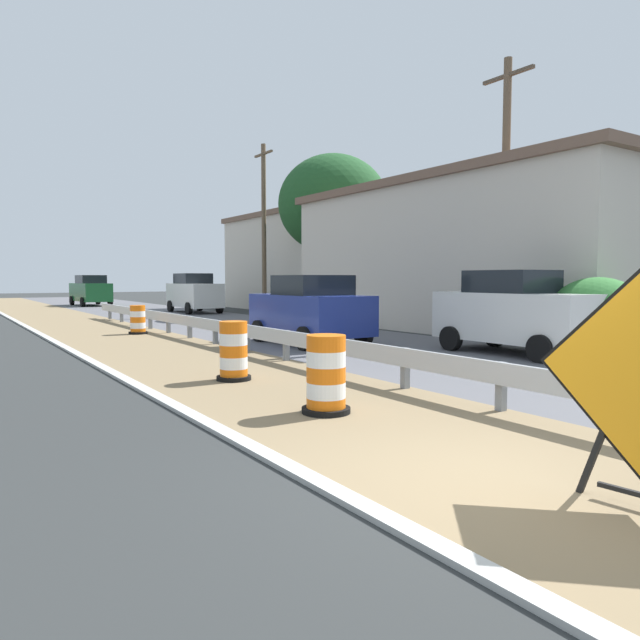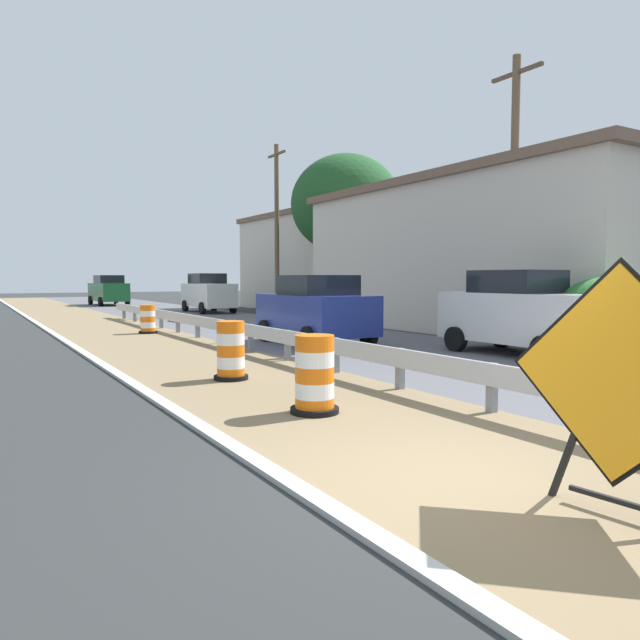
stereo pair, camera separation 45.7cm
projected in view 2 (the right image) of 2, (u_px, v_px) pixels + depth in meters
The scene contains 17 objects.
ground_plane at pixel (455, 485), 5.33m from camera, with size 160.00×160.00×0.00m, color #2B2D2D.
median_dirt_strip at pixel (511, 471), 5.72m from camera, with size 3.90×120.00×0.01m, color #7F6B4C.
curb_near_edge at pixel (335, 514), 4.66m from camera, with size 0.20×120.00×0.11m, color #ADADA8.
warning_sign_diamond at pixel (616, 382), 4.59m from camera, with size 0.27×1.82×2.06m.
traffic_barrel_nearest at pixel (315, 378), 8.16m from camera, with size 0.69×0.69×1.10m.
traffic_barrel_close at pixel (231, 353), 10.87m from camera, with size 0.64×0.64×1.10m.
traffic_barrel_mid at pixel (148, 321), 20.03m from camera, with size 0.63×0.63×0.98m.
car_lead_near_lane at pixel (108, 290), 41.13m from camera, with size 2.14×4.78×2.11m.
car_trailing_near_lane at pixel (520, 313), 14.39m from camera, with size 1.94×4.11×2.09m.
car_lead_far_lane at pixel (315, 310), 16.80m from camera, with size 2.17×4.03×1.98m.
car_mid_far_lane at pixel (208, 293), 32.56m from camera, with size 2.02×4.58×2.17m.
roadside_shop_near at pixel (501, 256), 22.51m from camera, with size 8.89×14.70×5.50m.
roadside_shop_far at pixel (328, 262), 35.42m from camera, with size 6.80×12.13×5.78m.
utility_pole_near at pixel (514, 195), 17.24m from camera, with size 0.24×1.80×8.37m.
utility_pole_mid at pixel (277, 227), 30.37m from camera, with size 0.24×1.80×8.79m.
bush_roadside at pixel (604, 318), 13.80m from camera, with size 2.31×2.31×1.92m, color #337533.
tree_roadside at pixel (346, 204), 29.41m from camera, with size 5.54×5.54×8.11m.
Camera 2 is at (-3.75, -3.82, 1.88)m, focal length 32.79 mm.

